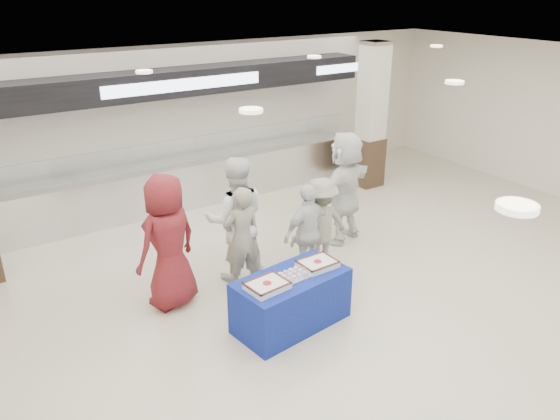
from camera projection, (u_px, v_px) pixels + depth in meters
ground at (351, 329)px, 7.40m from camera, size 14.00×14.00×0.00m
serving_line at (183, 151)px, 11.12m from camera, size 8.70×0.85×2.80m
column_right at (371, 119)px, 12.07m from camera, size 0.55×0.55×3.20m
display_table at (291, 301)px, 7.36m from camera, size 1.64×0.97×0.75m
sheet_cake_left at (267, 285)px, 6.90m from camera, size 0.54×0.44×0.10m
sheet_cake_right at (318, 263)px, 7.44m from camera, size 0.50×0.39×0.10m
cupcake_tray at (292, 275)px, 7.18m from camera, size 0.47×0.37×0.07m
civilian_maroon at (168, 242)px, 7.62m from camera, size 1.11×0.89×1.98m
soldier_a at (242, 239)px, 8.10m from camera, size 0.62×0.43×1.64m
chef_tall at (236, 220)px, 8.32m from camera, size 1.18×1.06×1.99m
chef_short at (308, 232)px, 8.41m from camera, size 0.93×0.44×1.56m
soldier_b at (320, 225)px, 8.65m from camera, size 1.06×0.68×1.57m
civilian_white at (344, 187)px, 9.58m from camera, size 1.96×1.12×2.01m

